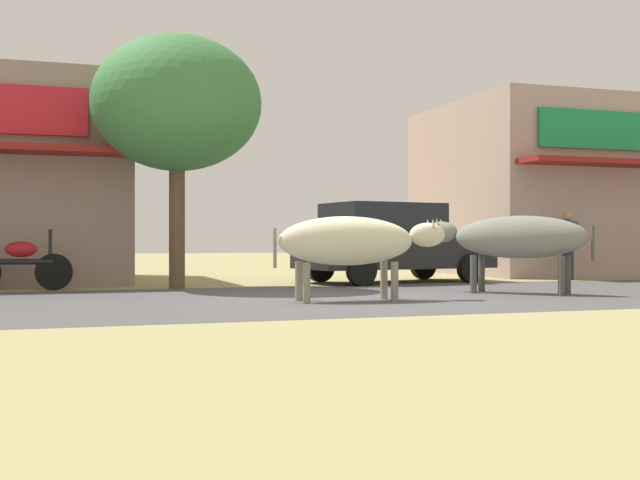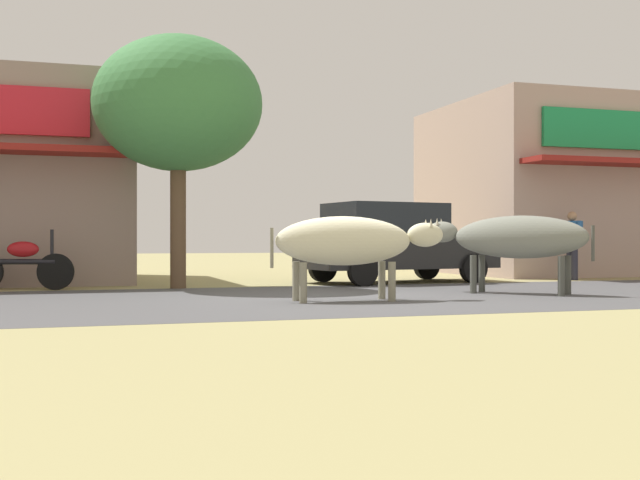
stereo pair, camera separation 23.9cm
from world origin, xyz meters
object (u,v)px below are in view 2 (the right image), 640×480
parked_hatchback_car (394,242)px  pedestrian_by_shop (572,240)px  cow_near_brown (348,242)px  parked_motorcycle (22,263)px  cow_far_dark (516,238)px  roadside_tree (178,105)px

parked_hatchback_car → pedestrian_by_shop: bearing=-3.8°
cow_near_brown → pedestrian_by_shop: bearing=31.9°
parked_motorcycle → cow_near_brown: cow_near_brown is taller
cow_far_dark → pedestrian_by_shop: (3.58, 3.57, -0.05)m
roadside_tree → pedestrian_by_shop: 9.02m
parked_motorcycle → cow_far_dark: (7.80, -3.52, 0.45)m
parked_motorcycle → cow_near_brown: (4.67, -4.13, 0.39)m
roadside_tree → cow_far_dark: bearing=-32.3°
parked_motorcycle → parked_hatchback_car: bearing=2.6°
pedestrian_by_shop → roadside_tree: bearing=-177.6°
parked_hatchback_car → cow_near_brown: parked_hatchback_car is taller
parked_motorcycle → pedestrian_by_shop: (11.38, 0.05, 0.40)m
pedestrian_by_shop → cow_near_brown: bearing=-148.1°
roadside_tree → cow_far_dark: roadside_tree is taller
roadside_tree → cow_near_brown: (1.96, -3.83, -2.50)m
roadside_tree → parked_motorcycle: bearing=173.5°
parked_motorcycle → pedestrian_by_shop: pedestrian_by_shop is taller
parked_hatchback_car → pedestrian_by_shop: size_ratio=2.82×
pedestrian_by_shop → parked_motorcycle: bearing=-179.7°
parked_hatchback_car → pedestrian_by_shop: 4.14m
parked_hatchback_car → pedestrian_by_shop: (4.13, -0.27, 0.04)m
parked_motorcycle → cow_near_brown: size_ratio=0.70×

